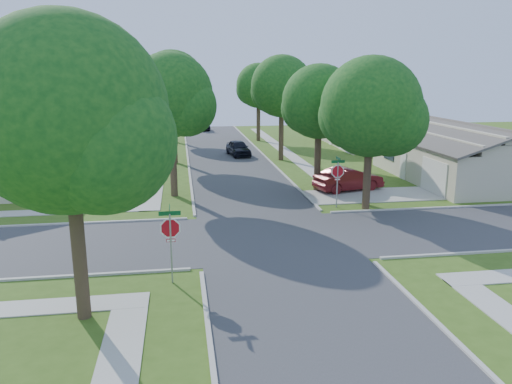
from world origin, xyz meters
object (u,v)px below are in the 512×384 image
object	(u,v)px
stop_sign_sw	(170,231)
house_ne_far	(369,131)
tree_e_mid	(282,89)
car_driveway	(349,179)
tree_w_near	(172,99)
house_ne_near	(459,159)
car_curb_west	(202,125)
tree_e_near	(320,105)
tree_w_mid	(173,87)
house_nw_near	(15,161)
stop_sign_ne	(338,173)
house_nw_far	(66,133)
tree_sw_corner	(70,123)
tree_w_far	(174,93)
car_curb_east	(238,148)
tree_e_far	(259,88)
tree_ne_corner	(372,111)

from	to	relation	value
stop_sign_sw	house_ne_far	distance (m)	39.55
tree_e_mid	car_driveway	xyz separation A→B (m)	(2.03, -12.31, -5.48)
tree_w_near	house_ne_far	bearing A→B (deg)	44.09
tree_e_mid	house_ne_near	xyz separation A→B (m)	(11.23, -10.01, -4.74)
car_driveway	car_curb_west	size ratio (longest dim) A/B	1.06
tree_e_near	tree_w_mid	bearing A→B (deg)	128.05
house_nw_near	tree_e_near	bearing A→B (deg)	-16.11
stop_sign_ne	house_nw_far	distance (m)	34.26
tree_w_near	house_nw_near	distance (m)	13.63
house_ne_near	house_nw_near	world-z (taller)	same
tree_sw_corner	house_ne_near	distance (m)	29.92
tree_sw_corner	house_ne_near	xyz separation A→B (m)	(23.43, 17.99, -4.75)
tree_w_far	tree_e_near	bearing A→B (deg)	-69.39
stop_sign_sw	tree_e_mid	world-z (taller)	tree_e_mid
tree_e_near	stop_sign_ne	bearing A→B (deg)	-90.68
house_ne_near	car_curb_east	world-z (taller)	house_ne_near
tree_w_mid	tree_w_far	size ratio (longest dim) A/B	1.19
house_ne_near	house_nw_near	size ratio (longest dim) A/B	1.00
tree_w_mid	tree_e_far	bearing A→B (deg)	54.15
tree_e_far	car_driveway	size ratio (longest dim) A/B	1.86
house_nw_far	house_ne_near	bearing A→B (deg)	-33.29
house_ne_near	house_nw_far	size ratio (longest dim) A/B	1.00
tree_w_far	car_curb_west	size ratio (longest dim) A/B	1.82
stop_sign_sw	house_ne_far	xyz separation A→B (m)	(20.69, 33.70, -0.51)
house_ne_near	house_nw_far	xyz separation A→B (m)	(-31.98, 21.00, 0.00)
house_ne_near	car_curb_east	bearing A→B (deg)	138.73
tree_e_mid	tree_w_far	world-z (taller)	tree_e_mid
stop_sign_ne	tree_e_near	size ratio (longest dim) A/B	0.36
tree_e_near	car_curb_west	size ratio (longest dim) A/B	1.88
stop_sign_sw	tree_e_far	bearing A→B (deg)	76.27
tree_sw_corner	tree_w_mid	bearing A→B (deg)	84.30
tree_w_far	house_ne_near	xyz separation A→B (m)	(20.64, -23.01, -3.99)
tree_w_near	house_ne_near	world-z (taller)	tree_w_near
tree_w_near	tree_sw_corner	bearing A→B (deg)	-99.90
tree_sw_corner	house_ne_far	bearing A→B (deg)	56.94
tree_ne_corner	house_nw_near	size ratio (longest dim) A/B	0.64
tree_e_near	tree_w_mid	size ratio (longest dim) A/B	0.87
house_nw_far	car_curb_west	xyz separation A→B (m)	(14.79, 13.77, -0.88)
tree_e_mid	tree_e_far	world-z (taller)	tree_e_mid
house_ne_near	tree_w_near	bearing A→B (deg)	-174.49
tree_w_near	stop_sign_sw	bearing A→B (deg)	-90.23
tree_ne_corner	car_curb_west	xyz separation A→B (m)	(-7.56, 41.56, -4.95)
tree_e_far	tree_w_mid	size ratio (longest dim) A/B	0.91
tree_w_far	stop_sign_sw	bearing A→B (deg)	-90.07
tree_ne_corner	stop_sign_sw	bearing A→B (deg)	-141.16
stop_sign_ne	house_nw_far	bearing A→B (deg)	127.16
stop_sign_ne	tree_e_far	world-z (taller)	tree_e_far
tree_ne_corner	house_nw_near	distance (m)	25.15
tree_e_mid	house_nw_near	size ratio (longest dim) A/B	0.68
tree_e_far	house_nw_far	size ratio (longest dim) A/B	0.64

